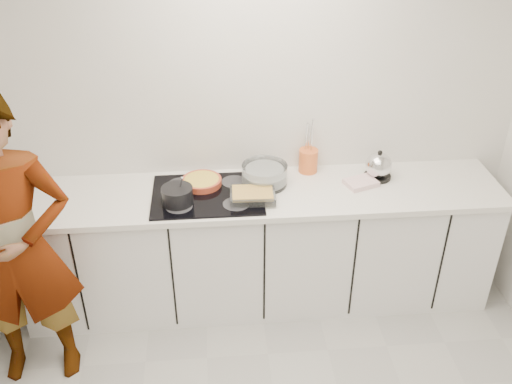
{
  "coord_description": "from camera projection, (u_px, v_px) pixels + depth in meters",
  "views": [
    {
      "loc": [
        -0.3,
        -1.91,
        2.88
      ],
      "look_at": [
        -0.05,
        1.05,
        1.05
      ],
      "focal_mm": 40.0,
      "sensor_mm": 36.0,
      "label": 1
    }
  ],
  "objects": [
    {
      "name": "wall_back",
      "position": [
        256.0,
        117.0,
        3.83
      ],
      "size": [
        3.6,
        0.0,
        2.6
      ],
      "primitive_type": "cube",
      "color": "white",
      "rests_on": "ground"
    },
    {
      "name": "base_cabinets",
      "position": [
        260.0,
        249.0,
        4.01
      ],
      "size": [
        3.2,
        0.58,
        0.87
      ],
      "primitive_type": "cube",
      "color": "white",
      "rests_on": "floor"
    },
    {
      "name": "countertop",
      "position": [
        261.0,
        194.0,
        3.77
      ],
      "size": [
        3.24,
        0.64,
        0.04
      ],
      "primitive_type": "cube",
      "color": "white",
      "rests_on": "base_cabinets"
    },
    {
      "name": "hob",
      "position": [
        208.0,
        195.0,
        3.72
      ],
      "size": [
        0.72,
        0.54,
        0.01
      ],
      "primitive_type": "cube",
      "color": "black",
      "rests_on": "countertop"
    },
    {
      "name": "tart_dish",
      "position": [
        202.0,
        181.0,
        3.8
      ],
      "size": [
        0.32,
        0.32,
        0.04
      ],
      "color": "#B54228",
      "rests_on": "hob"
    },
    {
      "name": "saucepan",
      "position": [
        177.0,
        195.0,
        3.59
      ],
      "size": [
        0.26,
        0.26,
        0.19
      ],
      "color": "black",
      "rests_on": "hob"
    },
    {
      "name": "baking_dish",
      "position": [
        253.0,
        195.0,
        3.64
      ],
      "size": [
        0.29,
        0.22,
        0.06
      ],
      "color": "silver",
      "rests_on": "hob"
    },
    {
      "name": "mixing_bowl",
      "position": [
        265.0,
        175.0,
        3.81
      ],
      "size": [
        0.31,
        0.31,
        0.14
      ],
      "color": "silver",
      "rests_on": "countertop"
    },
    {
      "name": "tea_towel",
      "position": [
        361.0,
        183.0,
        3.83
      ],
      "size": [
        0.24,
        0.21,
        0.03
      ],
      "primitive_type": "cube",
      "rotation": [
        0.0,
        0.0,
        0.35
      ],
      "color": "white",
      "rests_on": "countertop"
    },
    {
      "name": "kettle",
      "position": [
        378.0,
        166.0,
        3.87
      ],
      "size": [
        0.24,
        0.24,
        0.21
      ],
      "color": "black",
      "rests_on": "countertop"
    },
    {
      "name": "utensil_crock",
      "position": [
        308.0,
        161.0,
        3.96
      ],
      "size": [
        0.16,
        0.16,
        0.17
      ],
      "primitive_type": "cylinder",
      "rotation": [
        0.0,
        0.0,
        -0.29
      ],
      "color": "orange",
      "rests_on": "countertop"
    },
    {
      "name": "cook",
      "position": [
        16.0,
        249.0,
        3.19
      ],
      "size": [
        0.71,
        0.49,
        1.87
      ],
      "primitive_type": "imported",
      "rotation": [
        0.0,
        0.0,
        0.07
      ],
      "color": "white",
      "rests_on": "floor"
    }
  ]
}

